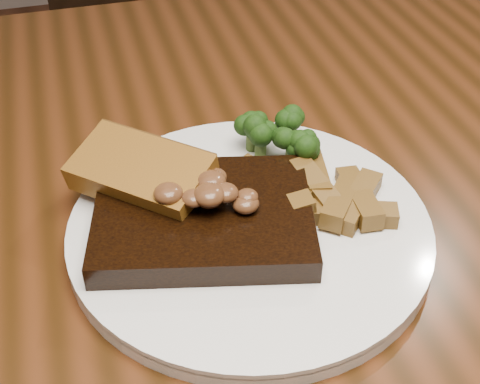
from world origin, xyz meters
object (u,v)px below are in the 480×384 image
object	(u,v)px
steak	(204,219)
garlic_bread	(144,191)
plate	(250,231)
dining_table	(251,277)
potato_wedges	(313,207)
chair_far	(179,87)

from	to	relation	value
steak	garlic_bread	xyz separation A→B (m)	(-0.04, 0.05, -0.00)
plate	garlic_bread	xyz separation A→B (m)	(-0.08, 0.05, 0.02)
garlic_bread	dining_table	bearing A→B (deg)	35.64
steak	garlic_bread	distance (m)	0.06
dining_table	potato_wedges	size ratio (longest dim) A/B	17.01
plate	potato_wedges	distance (m)	0.06
chair_far	steak	world-z (taller)	chair_far
plate	potato_wedges	world-z (taller)	potato_wedges
dining_table	potato_wedges	bearing A→B (deg)	-49.61
chair_far	plate	bearing A→B (deg)	102.10
plate	dining_table	bearing A→B (deg)	70.54
plate	garlic_bread	size ratio (longest dim) A/B	2.62
chair_far	plate	distance (m)	0.84
garlic_bread	potato_wedges	xyz separation A→B (m)	(0.13, -0.06, -0.00)
dining_table	steak	size ratio (longest dim) A/B	9.41
potato_wedges	steak	bearing A→B (deg)	174.46
chair_far	steak	distance (m)	0.85
chair_far	plate	size ratio (longest dim) A/B	2.75
plate	garlic_bread	world-z (taller)	garlic_bread
chair_far	potato_wedges	bearing A→B (deg)	105.94
chair_far	potato_wedges	distance (m)	0.85
chair_far	plate	xyz separation A→B (m)	(-0.08, -0.77, 0.32)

